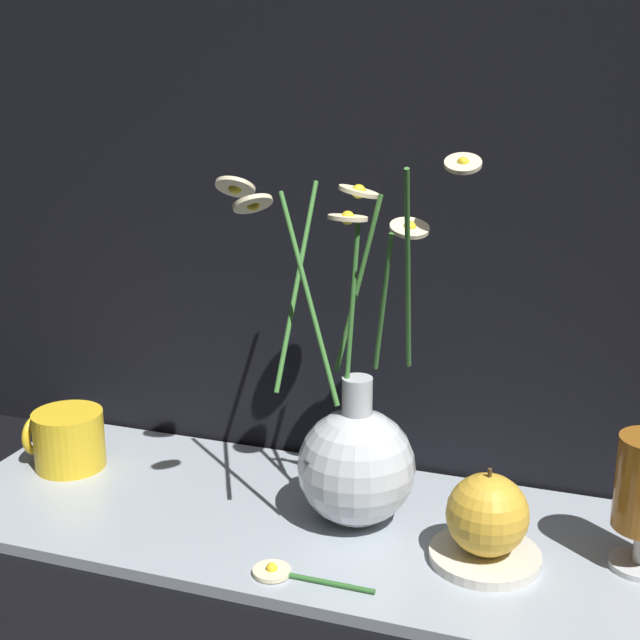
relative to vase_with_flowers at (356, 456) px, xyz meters
The scene contains 7 objects.
ground_plane 0.10m from the vase_with_flowers, 165.63° to the right, with size 6.00×6.00×0.00m, color black.
shelf 0.09m from the vase_with_flowers, 165.63° to the right, with size 0.78×0.29×0.01m.
vase_with_flowers is the anchor object (origin of this frame).
yellow_mug 0.36m from the vase_with_flowers, behind, with size 0.09×0.08×0.07m.
saucer_plate 0.16m from the vase_with_flowers, 13.96° to the right, with size 0.11×0.11×0.01m.
orange_fruit 0.15m from the vase_with_flowers, 13.96° to the right, with size 0.08×0.08×0.09m.
loose_daisy 0.14m from the vase_with_flowers, 103.50° to the right, with size 0.12×0.04×0.01m.
Camera 1 is at (0.29, -0.79, 0.47)m, focal length 50.00 mm.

